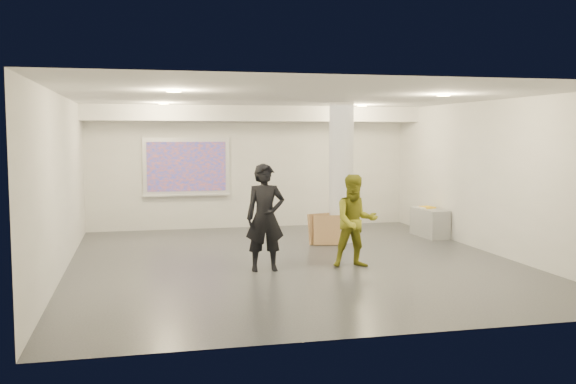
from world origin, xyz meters
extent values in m
cube|color=#33363B|center=(0.00, 0.00, 0.00)|extent=(8.00, 9.00, 0.01)
cube|color=silver|center=(0.00, 0.00, 3.00)|extent=(8.00, 9.00, 0.01)
cube|color=silver|center=(0.00, 4.50, 1.50)|extent=(8.00, 0.01, 3.00)
cube|color=silver|center=(0.00, -4.50, 1.50)|extent=(8.00, 0.01, 3.00)
cube|color=silver|center=(-4.00, 0.00, 1.50)|extent=(0.01, 9.00, 3.00)
cube|color=silver|center=(4.00, 0.00, 1.50)|extent=(0.01, 9.00, 3.00)
cube|color=white|center=(0.00, 3.95, 2.82)|extent=(8.00, 1.10, 0.36)
cylinder|color=#EDC87E|center=(-2.20, 2.50, 2.98)|extent=(0.22, 0.22, 0.02)
cylinder|color=#EDC87E|center=(2.20, 2.50, 2.98)|extent=(0.22, 0.22, 0.02)
cylinder|color=#EDC87E|center=(-2.20, -1.50, 2.98)|extent=(0.22, 0.22, 0.02)
cylinder|color=#EDC87E|center=(2.20, -1.50, 2.98)|extent=(0.22, 0.22, 0.02)
cylinder|color=white|center=(1.50, 1.80, 1.50)|extent=(0.52, 0.52, 3.00)
cube|color=silver|center=(-1.60, 4.46, 1.55)|extent=(2.10, 0.06, 1.40)
cube|color=#0038CD|center=(-1.60, 4.42, 1.55)|extent=(1.90, 0.01, 1.20)
cube|color=silver|center=(-1.60, 4.40, 0.85)|extent=(2.10, 0.08, 0.04)
cube|color=gray|center=(3.72, 2.08, 0.32)|extent=(0.51, 1.12, 0.64)
cube|color=white|center=(3.69, 2.29, 0.65)|extent=(0.27, 0.35, 0.02)
cube|color=yellow|center=(3.74, 2.26, 0.66)|extent=(0.30, 0.37, 0.03)
cube|color=#9D754A|center=(1.02, 1.70, 0.33)|extent=(0.62, 0.32, 0.66)
cube|color=#9D754A|center=(1.11, 1.53, 0.31)|extent=(0.59, 0.27, 0.63)
imported|color=black|center=(-0.65, -0.66, 0.92)|extent=(0.68, 0.46, 1.84)
imported|color=olive|center=(0.95, -0.74, 0.82)|extent=(0.84, 0.68, 1.64)
camera|label=1|loc=(-2.73, -11.32, 2.35)|focal=40.00mm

